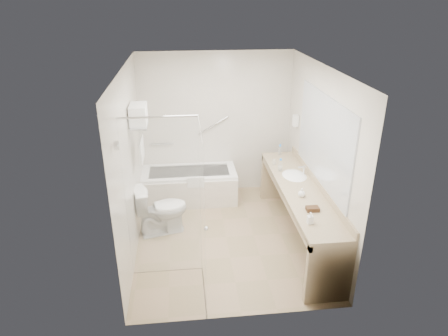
{
  "coord_description": "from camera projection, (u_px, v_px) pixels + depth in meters",
  "views": [
    {
      "loc": [
        -0.58,
        -5.01,
        3.37
      ],
      "look_at": [
        0.0,
        0.3,
        1.0
      ],
      "focal_mm": 32.0,
      "sensor_mm": 36.0,
      "label": 1
    }
  ],
  "objects": [
    {
      "name": "water_bottle_left",
      "position": [
        280.0,
        165.0,
        6.08
      ],
      "size": [
        0.06,
        0.06,
        0.2
      ],
      "rotation": [
        0.0,
        0.0,
        -0.21
      ],
      "color": "silver",
      "rests_on": "vanity_counter"
    },
    {
      "name": "water_bottle_mid",
      "position": [
        280.0,
        151.0,
        6.67
      ],
      "size": [
        0.05,
        0.05,
        0.18
      ],
      "rotation": [
        0.0,
        0.0,
        -0.11
      ],
      "color": "silver",
      "rests_on": "vanity_counter"
    },
    {
      "name": "faucet",
      "position": [
        304.0,
        170.0,
        5.95
      ],
      "size": [
        0.03,
        0.03,
        0.14
      ],
      "primitive_type": "cylinder",
      "color": "silver",
      "rests_on": "vanity_counter"
    },
    {
      "name": "soap_bottle_b",
      "position": [
        302.0,
        193.0,
        5.33
      ],
      "size": [
        0.1,
        0.13,
        0.1
      ],
      "primitive_type": "imported",
      "rotation": [
        0.0,
        0.0,
        -0.06
      ],
      "color": "silver",
      "rests_on": "vanity_counter"
    },
    {
      "name": "floor",
      "position": [
        226.0,
        237.0,
        5.98
      ],
      "size": [
        3.2,
        3.2,
        0.0
      ],
      "primitive_type": "plane",
      "color": "#9B805F",
      "rests_on": "ground"
    },
    {
      "name": "wall_back",
      "position": [
        216.0,
        125.0,
        6.92
      ],
      "size": [
        2.6,
        0.1,
        2.5
      ],
      "primitive_type": "cube",
      "color": "beige",
      "rests_on": "ground"
    },
    {
      "name": "hairdryer_unit",
      "position": [
        296.0,
        121.0,
        6.47
      ],
      "size": [
        0.08,
        0.1,
        0.18
      ],
      "primitive_type": "cube",
      "color": "silver",
      "rests_on": "wall_right"
    },
    {
      "name": "mirror",
      "position": [
        323.0,
        140.0,
        5.34
      ],
      "size": [
        0.02,
        2.0,
        1.2
      ],
      "primitive_type": "cube",
      "color": "#AFB5BC",
      "rests_on": "wall_right"
    },
    {
      "name": "grab_bar_long",
      "position": [
        213.0,
        125.0,
        6.88
      ],
      "size": [
        0.53,
        0.03,
        0.33
      ],
      "primitive_type": "cylinder",
      "rotation": [
        0.0,
        1.05,
        0.0
      ],
      "color": "silver",
      "rests_on": "wall_back"
    },
    {
      "name": "drinking_glass_near",
      "position": [
        280.0,
        168.0,
        6.1
      ],
      "size": [
        0.07,
        0.07,
        0.08
      ],
      "primitive_type": "cylinder",
      "rotation": [
        0.0,
        0.0,
        -0.05
      ],
      "color": "silver",
      "rests_on": "vanity_counter"
    },
    {
      "name": "vanity_counter",
      "position": [
        299.0,
        201.0,
        5.68
      ],
      "size": [
        0.55,
        2.7,
        0.95
      ],
      "color": "tan",
      "rests_on": "floor"
    },
    {
      "name": "soap_bottle_a",
      "position": [
        310.0,
        221.0,
        4.72
      ],
      "size": [
        0.07,
        0.15,
        0.07
      ],
      "primitive_type": "imported",
      "rotation": [
        0.0,
        0.0,
        0.05
      ],
      "color": "silver",
      "rests_on": "vanity_counter"
    },
    {
      "name": "sink",
      "position": [
        294.0,
        177.0,
        5.98
      ],
      "size": [
        0.4,
        0.52,
        0.14
      ],
      "primitive_type": "ellipsoid",
      "color": "white",
      "rests_on": "vanity_counter"
    },
    {
      "name": "amenity_basket",
      "position": [
        313.0,
        209.0,
        5.0
      ],
      "size": [
        0.16,
        0.11,
        0.05
      ],
      "primitive_type": "cube",
      "rotation": [
        0.0,
        0.0,
        -0.01
      ],
      "color": "#3E2616",
      "rests_on": "vanity_counter"
    },
    {
      "name": "towel_shelf",
      "position": [
        139.0,
        120.0,
        5.47
      ],
      "size": [
        0.24,
        0.55,
        0.81
      ],
      "color": "silver",
      "rests_on": "wall_left"
    },
    {
      "name": "ceiling",
      "position": [
        227.0,
        68.0,
        4.96
      ],
      "size": [
        2.6,
        3.2,
        0.1
      ],
      "primitive_type": "cube",
      "color": "white",
      "rests_on": "wall_back"
    },
    {
      "name": "toilet",
      "position": [
        161.0,
        209.0,
        5.97
      ],
      "size": [
        0.86,
        0.61,
        0.76
      ],
      "primitive_type": "imported",
      "rotation": [
        0.0,
        0.0,
        1.81
      ],
      "color": "white",
      "rests_on": "floor"
    },
    {
      "name": "wall_front",
      "position": [
        244.0,
        221.0,
        4.02
      ],
      "size": [
        2.6,
        0.1,
        2.5
      ],
      "primitive_type": "cube",
      "color": "beige",
      "rests_on": "ground"
    },
    {
      "name": "wall_right",
      "position": [
        318.0,
        156.0,
        5.6
      ],
      "size": [
        0.1,
        3.2,
        2.5
      ],
      "primitive_type": "cube",
      "color": "beige",
      "rests_on": "ground"
    },
    {
      "name": "bathtub",
      "position": [
        190.0,
        185.0,
        6.94
      ],
      "size": [
        1.6,
        0.73,
        0.59
      ],
      "color": "white",
      "rests_on": "floor"
    },
    {
      "name": "shower_enclosure",
      "position": [
        182.0,
        208.0,
        4.64
      ],
      "size": [
        0.96,
        0.91,
        2.11
      ],
      "color": "silver",
      "rests_on": "floor"
    },
    {
      "name": "wall_left",
      "position": [
        130.0,
        164.0,
        5.34
      ],
      "size": [
        0.1,
        3.2,
        2.5
      ],
      "primitive_type": "cube",
      "color": "beige",
      "rests_on": "ground"
    },
    {
      "name": "drinking_glass_far",
      "position": [
        274.0,
        162.0,
        6.32
      ],
      "size": [
        0.08,
        0.08,
        0.08
      ],
      "primitive_type": "cylinder",
      "rotation": [
        0.0,
        0.0,
        -0.3
      ],
      "color": "silver",
      "rests_on": "vanity_counter"
    },
    {
      "name": "grab_bar_short",
      "position": [
        162.0,
        144.0,
        6.92
      ],
      "size": [
        0.4,
        0.03,
        0.03
      ],
      "primitive_type": "cylinder",
      "rotation": [
        0.0,
        1.57,
        0.0
      ],
      "color": "silver",
      "rests_on": "wall_back"
    },
    {
      "name": "water_bottle_right",
      "position": [
        280.0,
        150.0,
        6.7
      ],
      "size": [
        0.06,
        0.06,
        0.18
      ],
      "rotation": [
        0.0,
        0.0,
        -0.41
      ],
      "color": "silver",
      "rests_on": "vanity_counter"
    }
  ]
}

